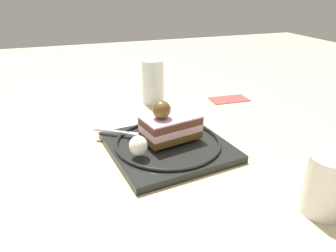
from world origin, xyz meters
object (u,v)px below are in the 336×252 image
folded_napkin (229,99)px  cake_slice (170,125)px  dessert_plate (168,145)px  drink_glass_far (325,187)px  whipped_cream_dollop (138,146)px  fork (123,133)px  drink_glass_near (153,83)px

folded_napkin → cake_slice: bearing=-140.9°
cake_slice → dessert_plate: bearing=-124.1°
drink_glass_far → whipped_cream_dollop: bearing=136.2°
dessert_plate → cake_slice: 0.04m
whipped_cream_dollop → fork: whipped_cream_dollop is taller
whipped_cream_dollop → fork: 0.09m
dessert_plate → cake_slice: cake_slice is taller
whipped_cream_dollop → drink_glass_near: 0.31m
dessert_plate → folded_napkin: bearing=39.7°
dessert_plate → fork: size_ratio=2.35×
fork → folded_napkin: bearing=25.2°
whipped_cream_dollop → drink_glass_near: (0.11, 0.29, 0.01)m
fork → drink_glass_far: size_ratio=1.15×
dessert_plate → cake_slice: size_ratio=2.02×
drink_glass_far → folded_napkin: (0.11, 0.44, -0.04)m
dessert_plate → drink_glass_near: size_ratio=2.08×
dessert_plate → fork: (-0.07, 0.05, 0.01)m
drink_glass_near → folded_napkin: drink_glass_near is taller
whipped_cream_dollop → fork: size_ratio=0.35×
dessert_plate → drink_glass_near: 0.27m
whipped_cream_dollop → fork: bearing=96.1°
fork → drink_glass_near: size_ratio=0.88×
cake_slice → whipped_cream_dollop: cake_slice is taller
drink_glass_far → cake_slice: bearing=119.4°
drink_glass_far → folded_napkin: drink_glass_far is taller
folded_napkin → fork: bearing=-154.8°
cake_slice → drink_glass_far: size_ratio=1.34×
dessert_plate → whipped_cream_dollop: whipped_cream_dollop is taller
fork → folded_napkin: size_ratio=0.97×
cake_slice → fork: 0.10m
dessert_plate → whipped_cream_dollop: size_ratio=6.71×
whipped_cream_dollop → fork: (-0.01, 0.09, -0.02)m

